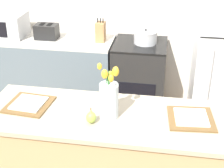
{
  "coord_description": "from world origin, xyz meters",
  "views": [
    {
      "loc": [
        0.38,
        -2.06,
        2.26
      ],
      "look_at": [
        0.0,
        0.25,
        1.06
      ],
      "focal_mm": 55.0,
      "sensor_mm": 36.0,
      "label": 1
    }
  ],
  "objects_px": {
    "stove_range": "(139,79)",
    "pear_figurine": "(91,117)",
    "plate_setting_right": "(191,118)",
    "toaster": "(47,31)",
    "flower_vase": "(109,98)",
    "cooking_pot": "(145,37)",
    "knife_block": "(101,32)",
    "microwave": "(5,25)",
    "plate_setting_left": "(29,104)"
  },
  "relations": [
    {
      "from": "cooking_pot",
      "to": "stove_range",
      "type": "bearing_deg",
      "value": -160.7
    },
    {
      "from": "microwave",
      "to": "cooking_pot",
      "type": "bearing_deg",
      "value": 0.66
    },
    {
      "from": "plate_setting_right",
      "to": "microwave",
      "type": "relative_size",
      "value": 0.71
    },
    {
      "from": "plate_setting_right",
      "to": "toaster",
      "type": "xyz_separation_m",
      "value": [
        -1.59,
        1.55,
        0.04
      ]
    },
    {
      "from": "pear_figurine",
      "to": "knife_block",
      "type": "xyz_separation_m",
      "value": [
        -0.27,
        1.72,
        0.03
      ]
    },
    {
      "from": "plate_setting_right",
      "to": "knife_block",
      "type": "relative_size",
      "value": 1.26
    },
    {
      "from": "microwave",
      "to": "flower_vase",
      "type": "bearing_deg",
      "value": -46.66
    },
    {
      "from": "cooking_pot",
      "to": "microwave",
      "type": "relative_size",
      "value": 0.56
    },
    {
      "from": "flower_vase",
      "to": "microwave",
      "type": "bearing_deg",
      "value": 133.34
    },
    {
      "from": "flower_vase",
      "to": "pear_figurine",
      "type": "relative_size",
      "value": 3.4
    },
    {
      "from": "flower_vase",
      "to": "pear_figurine",
      "type": "distance_m",
      "value": 0.18
    },
    {
      "from": "flower_vase",
      "to": "plate_setting_right",
      "type": "relative_size",
      "value": 1.16
    },
    {
      "from": "toaster",
      "to": "microwave",
      "type": "xyz_separation_m",
      "value": [
        -0.51,
        0.01,
        0.05
      ]
    },
    {
      "from": "stove_range",
      "to": "pear_figurine",
      "type": "distance_m",
      "value": 1.81
    },
    {
      "from": "stove_range",
      "to": "knife_block",
      "type": "distance_m",
      "value": 0.73
    },
    {
      "from": "flower_vase",
      "to": "pear_figurine",
      "type": "height_order",
      "value": "flower_vase"
    },
    {
      "from": "cooking_pot",
      "to": "knife_block",
      "type": "relative_size",
      "value": 0.99
    },
    {
      "from": "plate_setting_left",
      "to": "cooking_pot",
      "type": "distance_m",
      "value": 1.75
    },
    {
      "from": "stove_range",
      "to": "pear_figurine",
      "type": "xyz_separation_m",
      "value": [
        -0.18,
        -1.72,
        0.54
      ]
    },
    {
      "from": "microwave",
      "to": "knife_block",
      "type": "relative_size",
      "value": 1.78
    },
    {
      "from": "pear_figurine",
      "to": "plate_setting_left",
      "type": "relative_size",
      "value": 0.34
    },
    {
      "from": "plate_setting_left",
      "to": "toaster",
      "type": "height_order",
      "value": "toaster"
    },
    {
      "from": "toaster",
      "to": "cooking_pot",
      "type": "relative_size",
      "value": 1.05
    },
    {
      "from": "knife_block",
      "to": "plate_setting_right",
      "type": "bearing_deg",
      "value": -58.61
    },
    {
      "from": "flower_vase",
      "to": "cooking_pot",
      "type": "xyz_separation_m",
      "value": [
        0.13,
        1.64,
        -0.11
      ]
    },
    {
      "from": "stove_range",
      "to": "toaster",
      "type": "xyz_separation_m",
      "value": [
        -1.09,
        -0.01,
        0.54
      ]
    },
    {
      "from": "pear_figurine",
      "to": "toaster",
      "type": "distance_m",
      "value": 1.93
    },
    {
      "from": "plate_setting_right",
      "to": "cooking_pot",
      "type": "height_order",
      "value": "cooking_pot"
    },
    {
      "from": "stove_range",
      "to": "flower_vase",
      "type": "xyz_separation_m",
      "value": [
        -0.08,
        -1.62,
        0.64
      ]
    },
    {
      "from": "toaster",
      "to": "microwave",
      "type": "distance_m",
      "value": 0.51
    },
    {
      "from": "pear_figurine",
      "to": "plate_setting_right",
      "type": "bearing_deg",
      "value": 12.65
    },
    {
      "from": "stove_range",
      "to": "pear_figurine",
      "type": "bearing_deg",
      "value": -96.12
    },
    {
      "from": "pear_figurine",
      "to": "microwave",
      "type": "distance_m",
      "value": 2.23
    },
    {
      "from": "microwave",
      "to": "plate_setting_left",
      "type": "bearing_deg",
      "value": -59.88
    },
    {
      "from": "stove_range",
      "to": "toaster",
      "type": "height_order",
      "value": "toaster"
    },
    {
      "from": "stove_range",
      "to": "flower_vase",
      "type": "bearing_deg",
      "value": -92.67
    },
    {
      "from": "plate_setting_left",
      "to": "cooking_pot",
      "type": "xyz_separation_m",
      "value": [
        0.75,
        1.58,
        0.03
      ]
    },
    {
      "from": "cooking_pot",
      "to": "microwave",
      "type": "height_order",
      "value": "microwave"
    },
    {
      "from": "flower_vase",
      "to": "plate_setting_right",
      "type": "xyz_separation_m",
      "value": [
        0.57,
        0.06,
        -0.14
      ]
    },
    {
      "from": "pear_figurine",
      "to": "flower_vase",
      "type": "bearing_deg",
      "value": 41.59
    },
    {
      "from": "flower_vase",
      "to": "knife_block",
      "type": "relative_size",
      "value": 1.47
    },
    {
      "from": "microwave",
      "to": "toaster",
      "type": "bearing_deg",
      "value": -1.31
    },
    {
      "from": "flower_vase",
      "to": "plate_setting_right",
      "type": "bearing_deg",
      "value": 5.64
    },
    {
      "from": "flower_vase",
      "to": "toaster",
      "type": "distance_m",
      "value": 1.91
    },
    {
      "from": "plate_setting_left",
      "to": "cooking_pot",
      "type": "relative_size",
      "value": 1.28
    },
    {
      "from": "plate_setting_right",
      "to": "toaster",
      "type": "relative_size",
      "value": 1.22
    },
    {
      "from": "plate_setting_right",
      "to": "cooking_pot",
      "type": "xyz_separation_m",
      "value": [
        -0.45,
        1.58,
        0.03
      ]
    },
    {
      "from": "stove_range",
      "to": "flower_vase",
      "type": "distance_m",
      "value": 1.74
    },
    {
      "from": "toaster",
      "to": "cooking_pot",
      "type": "distance_m",
      "value": 1.15
    },
    {
      "from": "plate_setting_left",
      "to": "plate_setting_right",
      "type": "distance_m",
      "value": 1.19
    }
  ]
}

